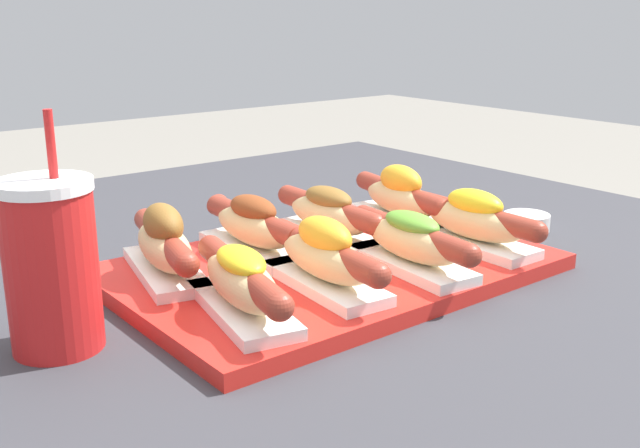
% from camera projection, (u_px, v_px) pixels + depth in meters
% --- Properties ---
extents(serving_tray, '(0.49, 0.33, 0.02)m').
position_uv_depth(serving_tray, '(331.00, 268.00, 0.88)').
color(serving_tray, red).
rests_on(serving_tray, patio_table).
extents(hot_dog_0, '(0.09, 0.20, 0.07)m').
position_uv_depth(hot_dog_0, '(241.00, 282.00, 0.71)').
color(hot_dog_0, white).
rests_on(hot_dog_0, serving_tray).
extents(hot_dog_1, '(0.08, 0.21, 0.08)m').
position_uv_depth(hot_dog_1, '(325.00, 256.00, 0.78)').
color(hot_dog_1, white).
rests_on(hot_dog_1, serving_tray).
extents(hot_dog_2, '(0.08, 0.21, 0.07)m').
position_uv_depth(hot_dog_2, '(411.00, 241.00, 0.84)').
color(hot_dog_2, white).
rests_on(hot_dog_2, serving_tray).
extents(hot_dog_3, '(0.06, 0.21, 0.07)m').
position_uv_depth(hot_dog_3, '(474.00, 220.00, 0.91)').
color(hot_dog_3, white).
rests_on(hot_dog_3, serving_tray).
extents(hot_dog_4, '(0.10, 0.20, 0.08)m').
position_uv_depth(hot_dog_4, '(164.00, 244.00, 0.81)').
color(hot_dog_4, white).
rests_on(hot_dog_4, serving_tray).
extents(hot_dog_5, '(0.07, 0.21, 0.07)m').
position_uv_depth(hot_dog_5, '(257.00, 225.00, 0.89)').
color(hot_dog_5, white).
rests_on(hot_dog_5, serving_tray).
extents(hot_dog_6, '(0.07, 0.21, 0.07)m').
position_uv_depth(hot_dog_6, '(328.00, 215.00, 0.94)').
color(hot_dog_6, white).
rests_on(hot_dog_6, serving_tray).
extents(hot_dog_7, '(0.09, 0.21, 0.08)m').
position_uv_depth(hot_dog_7, '(400.00, 197.00, 1.02)').
color(hot_dog_7, white).
rests_on(hot_dog_7, serving_tray).
extents(sauce_bowl, '(0.06, 0.06, 0.02)m').
position_uv_depth(sauce_bowl, '(526.00, 221.00, 1.05)').
color(sauce_bowl, silver).
rests_on(sauce_bowl, patio_table).
extents(drink_cup, '(0.09, 0.09, 0.22)m').
position_uv_depth(drink_cup, '(51.00, 265.00, 0.67)').
color(drink_cup, red).
rests_on(drink_cup, patio_table).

